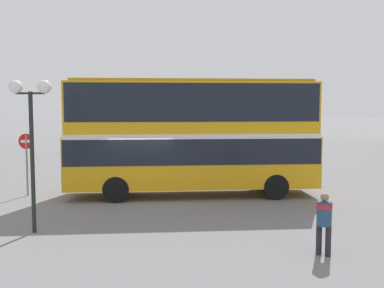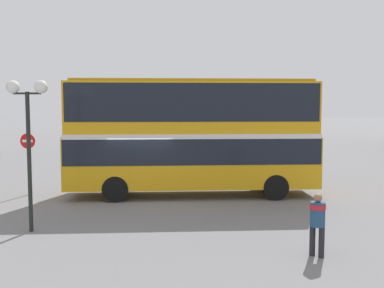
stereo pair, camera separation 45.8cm
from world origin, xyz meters
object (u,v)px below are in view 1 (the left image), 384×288
object	(u,v)px
pedestrian_foreground	(324,217)
no_entry_sign	(27,154)
double_decker_bus	(192,130)
street_lamp_twin_globe	(31,112)
parked_car_kerb_near	(97,144)

from	to	relation	value
pedestrian_foreground	no_entry_sign	xyz separation A→B (m)	(-10.47, 6.99, 0.77)
double_decker_bus	no_entry_sign	distance (m)	6.92
double_decker_bus	street_lamp_twin_globe	world-z (taller)	double_decker_bus
double_decker_bus	street_lamp_twin_globe	bearing A→B (deg)	-135.42
double_decker_bus	parked_car_kerb_near	world-z (taller)	double_decker_bus
double_decker_bus	street_lamp_twin_globe	size ratio (longest dim) A/B	2.32
double_decker_bus	no_entry_sign	xyz separation A→B (m)	(-6.84, -0.36, -0.99)
double_decker_bus	no_entry_sign	world-z (taller)	double_decker_bus
street_lamp_twin_globe	no_entry_sign	size ratio (longest dim) A/B	1.73
street_lamp_twin_globe	no_entry_sign	xyz separation A→B (m)	(-2.43, 5.31, -1.81)
parked_car_kerb_near	no_entry_sign	xyz separation A→B (m)	(1.44, -16.74, 1.00)
parked_car_kerb_near	street_lamp_twin_globe	bearing A→B (deg)	98.41
double_decker_bus	street_lamp_twin_globe	xyz separation A→B (m)	(-4.41, -5.67, 0.82)
street_lamp_twin_globe	no_entry_sign	world-z (taller)	street_lamp_twin_globe
parked_car_kerb_near	no_entry_sign	size ratio (longest dim) A/B	1.57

